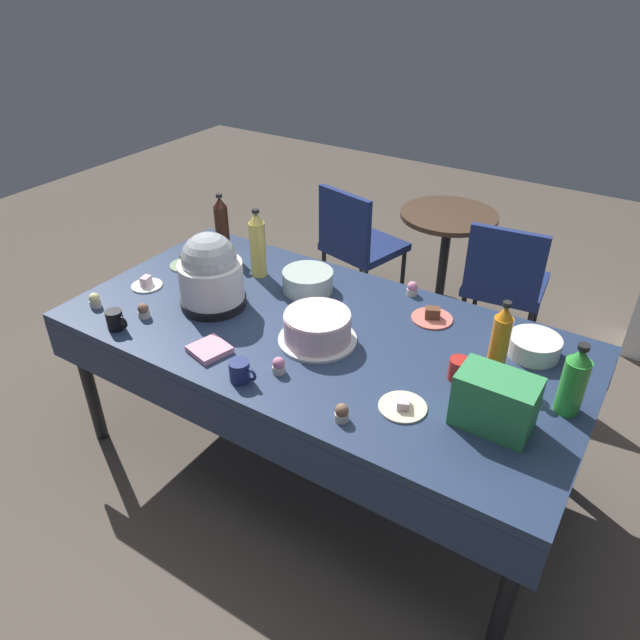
{
  "coord_description": "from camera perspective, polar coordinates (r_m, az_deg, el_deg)",
  "views": [
    {
      "loc": [
        1.12,
        -1.76,
        2.14
      ],
      "look_at": [
        0.0,
        0.0,
        0.8
      ],
      "focal_mm": 33.34,
      "sensor_mm": 36.0,
      "label": 1
    }
  ],
  "objects": [
    {
      "name": "soda_bottle_cola",
      "position": [
        3.12,
        -9.4,
        8.87
      ],
      "size": [
        0.07,
        0.07,
        0.33
      ],
      "color": "#33190F",
      "rests_on": "potluck_table"
    },
    {
      "name": "potluck_table",
      "position": [
        2.54,
        0.0,
        -2.13
      ],
      "size": [
        2.2,
        1.1,
        0.75
      ],
      "color": "navy",
      "rests_on": "ground"
    },
    {
      "name": "cupcake_rose",
      "position": [
        2.77,
        8.85,
        3.0
      ],
      "size": [
        0.05,
        0.05,
        0.07
      ],
      "color": "beige",
      "rests_on": "potluck_table"
    },
    {
      "name": "cupcake_berry",
      "position": [
        2.04,
        2.1,
        -8.89
      ],
      "size": [
        0.05,
        0.05,
        0.07
      ],
      "color": "beige",
      "rests_on": "potluck_table"
    },
    {
      "name": "coffee_mug_black",
      "position": [
        2.63,
        -19.04,
        -0.01
      ],
      "size": [
        0.11,
        0.07,
        0.09
      ],
      "color": "black",
      "rests_on": "potluck_table"
    },
    {
      "name": "dessert_plate_sage",
      "position": [
        3.08,
        -12.72,
        5.31
      ],
      "size": [
        0.17,
        0.17,
        0.05
      ],
      "color": "#8CA87F",
      "rests_on": "potluck_table"
    },
    {
      "name": "slow_cooker",
      "position": [
        2.64,
        -10.45,
        4.4
      ],
      "size": [
        0.29,
        0.29,
        0.35
      ],
      "color": "black",
      "rests_on": "potluck_table"
    },
    {
      "name": "glass_salad_bowl",
      "position": [
        2.78,
        -1.18,
        3.79
      ],
      "size": [
        0.24,
        0.24,
        0.1
      ],
      "primitive_type": "cylinder",
      "color": "#B2C6BC",
      "rests_on": "potluck_table"
    },
    {
      "name": "cupcake_lemon",
      "position": [
        2.84,
        -20.81,
        1.78
      ],
      "size": [
        0.05,
        0.05,
        0.07
      ],
      "color": "beige",
      "rests_on": "potluck_table"
    },
    {
      "name": "ground",
      "position": [
        2.99,
        0.0,
        -13.03
      ],
      "size": [
        9.0,
        9.0,
        0.0
      ],
      "primitive_type": "plane",
      "color": "brown"
    },
    {
      "name": "frosted_layer_cake",
      "position": [
        2.41,
        -0.25,
        -0.76
      ],
      "size": [
        0.33,
        0.33,
        0.13
      ],
      "color": "silver",
      "rests_on": "potluck_table"
    },
    {
      "name": "dessert_plate_cream",
      "position": [
        2.12,
        7.94,
        -8.16
      ],
      "size": [
        0.17,
        0.17,
        0.04
      ],
      "color": "beige",
      "rests_on": "potluck_table"
    },
    {
      "name": "coffee_mug_navy",
      "position": [
        2.22,
        -7.66,
        -4.9
      ],
      "size": [
        0.12,
        0.08,
        0.08
      ],
      "color": "navy",
      "rests_on": "potluck_table"
    },
    {
      "name": "cupcake_cocoa",
      "position": [
        2.69,
        -16.58,
        0.85
      ],
      "size": [
        0.05,
        0.05,
        0.07
      ],
      "color": "beige",
      "rests_on": "potluck_table"
    },
    {
      "name": "round_cafe_table",
      "position": [
        3.89,
        11.93,
        6.98
      ],
      "size": [
        0.6,
        0.6,
        0.72
      ],
      "color": "#473323",
      "rests_on": "ground"
    },
    {
      "name": "soda_bottle_ginger_ale",
      "position": [
        2.87,
        -6.01,
        7.17
      ],
      "size": [
        0.08,
        0.08,
        0.34
      ],
      "color": "gold",
      "rests_on": "potluck_table"
    },
    {
      "name": "dessert_plate_coral",
      "position": [
        2.62,
        10.71,
        0.34
      ],
      "size": [
        0.18,
        0.18,
        0.06
      ],
      "color": "#E07266",
      "rests_on": "potluck_table"
    },
    {
      "name": "soda_bottle_orange_juice",
      "position": [
        2.29,
        16.89,
        -1.9
      ],
      "size": [
        0.07,
        0.07,
        0.31
      ],
      "color": "orange",
      "rests_on": "potluck_table"
    },
    {
      "name": "cupcake_mint",
      "position": [
        2.25,
        -3.99,
        -4.38
      ],
      "size": [
        0.05,
        0.05,
        0.07
      ],
      "color": "beige",
      "rests_on": "potluck_table"
    },
    {
      "name": "dessert_plate_white",
      "position": [
        2.94,
        -16.3,
        3.33
      ],
      "size": [
        0.15,
        0.15,
        0.05
      ],
      "color": "white",
      "rests_on": "potluck_table"
    },
    {
      "name": "maroon_chair_right",
      "position": [
        3.58,
        17.31,
        3.71
      ],
      "size": [
        0.48,
        0.48,
        0.85
      ],
      "color": "navy",
      "rests_on": "ground"
    },
    {
      "name": "soda_carton",
      "position": [
        2.07,
        16.47,
        -7.51
      ],
      "size": [
        0.26,
        0.16,
        0.2
      ],
      "primitive_type": "cube",
      "rotation": [
        0.0,
        0.0,
        -0.01
      ],
      "color": "#338C4C",
      "rests_on": "potluck_table"
    },
    {
      "name": "coffee_mug_red",
      "position": [
        2.27,
        13.28,
        -4.59
      ],
      "size": [
        0.12,
        0.08,
        0.09
      ],
      "color": "#B2231E",
      "rests_on": "potluck_table"
    },
    {
      "name": "ceramic_snack_bowl",
      "position": [
        2.49,
        19.86,
        -2.37
      ],
      "size": [
        0.2,
        0.2,
        0.08
      ],
      "primitive_type": "cylinder",
      "color": "silver",
      "rests_on": "potluck_table"
    },
    {
      "name": "soda_bottle_lime_soda",
      "position": [
        2.2,
        23.19,
        -5.4
      ],
      "size": [
        0.09,
        0.09,
        0.28
      ],
      "color": "green",
      "rests_on": "potluck_table"
    },
    {
      "name": "paper_napkin_stack",
      "position": [
        2.41,
        -10.56,
        -2.78
      ],
      "size": [
        0.17,
        0.17,
        0.02
      ],
      "primitive_type": "cube",
      "rotation": [
        0.0,
        0.0,
        -0.26
      ],
      "color": "pink",
      "rests_on": "potluck_table"
    },
    {
      "name": "maroon_chair_left",
      "position": [
        3.9,
        3.58,
        7.6
      ],
      "size": [
        0.53,
        0.53,
        0.85
      ],
      "color": "navy",
      "rests_on": "ground"
    }
  ]
}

